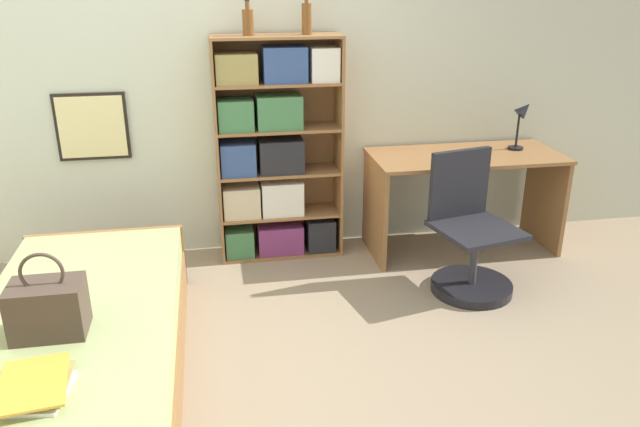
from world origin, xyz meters
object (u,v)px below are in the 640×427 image
(bed, at_px, (82,347))
(desk, at_px, (464,182))
(bookcase, at_px, (273,154))
(desk_lamp, at_px, (522,117))
(bottle_green, at_px, (248,21))
(desk_chair, at_px, (470,249))
(bottle_brown, at_px, (307,17))
(book_stack_on_bed, at_px, (33,388))
(handbag, at_px, (48,308))

(bed, relative_size, desk, 1.53)
(bookcase, relative_size, desk_lamp, 4.30)
(bottle_green, distance_m, desk_chair, 2.01)
(desk, height_order, desk_chair, desk_chair)
(bed, distance_m, bottle_brown, 2.38)
(bed, height_order, bottle_brown, bottle_brown)
(desk, bearing_deg, bottle_green, 174.18)
(book_stack_on_bed, bearing_deg, bookcase, 59.81)
(book_stack_on_bed, height_order, bottle_green, bottle_green)
(book_stack_on_bed, relative_size, bookcase, 0.25)
(book_stack_on_bed, height_order, desk_chair, desk_chair)
(bed, xyz_separation_m, desk_chair, (2.26, 0.60, 0.07))
(bed, bearing_deg, bottle_green, 54.15)
(bottle_brown, bearing_deg, handbag, -132.81)
(bottle_brown, bearing_deg, bed, -135.11)
(bookcase, xyz_separation_m, bottle_green, (-0.13, -0.01, 0.88))
(book_stack_on_bed, xyz_separation_m, desk_lamp, (2.91, 1.88, 0.52))
(book_stack_on_bed, xyz_separation_m, bottle_brown, (1.39, 1.96, 1.21))
(handbag, height_order, desk_lamp, desk_lamp)
(bottle_green, relative_size, desk_lamp, 0.63)
(bookcase, height_order, desk_lamp, bookcase)
(handbag, xyz_separation_m, desk_lamp, (2.94, 1.44, 0.42))
(bottle_green, bearing_deg, desk_lamp, -2.59)
(book_stack_on_bed, distance_m, desk, 3.08)
(bed, xyz_separation_m, bottle_brown, (1.34, 1.34, 1.44))
(desk_lamp, bearing_deg, bookcase, 176.96)
(desk, distance_m, desk_lamp, 0.61)
(handbag, height_order, bookcase, bookcase)
(book_stack_on_bed, bearing_deg, bed, 85.98)
(book_stack_on_bed, bearing_deg, desk_lamp, 32.81)
(handbag, xyz_separation_m, desk, (2.51, 1.37, -0.02))
(handbag, distance_m, book_stack_on_bed, 0.45)
(bottle_brown, height_order, desk_chair, bottle_brown)
(desk_chair, bearing_deg, bottle_brown, 141.38)
(bed, relative_size, book_stack_on_bed, 5.33)
(book_stack_on_bed, xyz_separation_m, bookcase, (1.15, 1.97, 0.31))
(desk_lamp, bearing_deg, handbag, -153.90)
(bottle_green, xyz_separation_m, desk_lamp, (1.90, -0.09, -0.67))
(bookcase, relative_size, bottle_green, 6.79)
(bed, bearing_deg, desk_lamp, 23.62)
(bottle_brown, bearing_deg, desk_lamp, -3.12)
(bottle_green, bearing_deg, desk_chair, -29.69)
(desk_lamp, height_order, desk_chair, desk_lamp)
(bed, bearing_deg, bookcase, 50.71)
(bottle_green, distance_m, bottle_brown, 0.37)
(bed, xyz_separation_m, handbag, (-0.07, -0.18, 0.33))
(bed, bearing_deg, desk_chair, 14.91)
(book_stack_on_bed, relative_size, desk_chair, 0.44)
(desk_lamp, bearing_deg, desk, -171.39)
(bed, relative_size, bottle_green, 9.07)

